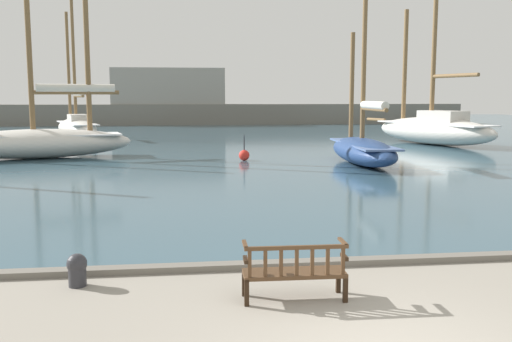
# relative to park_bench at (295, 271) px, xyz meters

# --- Properties ---
(harbor_water) EXTENTS (100.00, 80.00, 0.08)m
(harbor_water) POSITION_rel_park_bench_xyz_m (0.77, 41.85, -0.43)
(harbor_water) COLOR #385666
(harbor_water) RESTS_ON ground
(quay_edge_kerb) EXTENTS (40.00, 0.30, 0.12)m
(quay_edge_kerb) POSITION_rel_park_bench_xyz_m (0.77, 1.70, -0.41)
(quay_edge_kerb) COLOR slate
(quay_edge_kerb) RESTS_ON ground
(park_bench) EXTENTS (1.61, 0.56, 0.92)m
(park_bench) POSITION_rel_park_bench_xyz_m (0.00, 0.00, 0.00)
(park_bench) COLOR black
(park_bench) RESTS_ON ground
(sailboat_outer_starboard) EXTENTS (5.12, 8.97, 10.87)m
(sailboat_outer_starboard) POSITION_rel_park_bench_xyz_m (-9.39, 34.29, 0.56)
(sailboat_outer_starboard) COLOR silver
(sailboat_outer_starboard) RESTS_ON harbor_water
(sailboat_centre_channel) EXTENTS (5.89, 11.70, 12.28)m
(sailboat_centre_channel) POSITION_rel_park_bench_xyz_m (14.14, 26.20, 0.70)
(sailboat_centre_channel) COLOR silver
(sailboat_centre_channel) RESTS_ON harbor_water
(sailboat_distant_harbor) EXTENTS (9.41, 4.72, 10.32)m
(sailboat_distant_harbor) POSITION_rel_park_bench_xyz_m (-8.82, 20.95, 0.59)
(sailboat_distant_harbor) COLOR silver
(sailboat_distant_harbor) RESTS_ON harbor_water
(sailboat_nearest_port) EXTENTS (2.39, 7.38, 8.32)m
(sailboat_nearest_port) POSITION_rel_park_bench_xyz_m (6.38, 16.49, 0.36)
(sailboat_nearest_port) COLOR navy
(sailboat_nearest_port) RESTS_ON harbor_water
(mooring_bollard) EXTENTS (0.34, 0.34, 0.56)m
(mooring_bollard) POSITION_rel_park_bench_xyz_m (-3.49, 1.09, -0.17)
(mooring_bollard) COLOR #2D2D33
(mooring_bollard) RESTS_ON ground
(channel_buoy) EXTENTS (0.51, 0.51, 1.21)m
(channel_buoy) POSITION_rel_park_bench_xyz_m (1.17, 18.60, -0.12)
(channel_buoy) COLOR red
(channel_buoy) RESTS_ON harbor_water
(far_breakwater) EXTENTS (56.44, 2.40, 6.08)m
(far_breakwater) POSITION_rel_park_bench_xyz_m (-0.31, 53.24, 1.37)
(far_breakwater) COLOR slate
(far_breakwater) RESTS_ON ground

